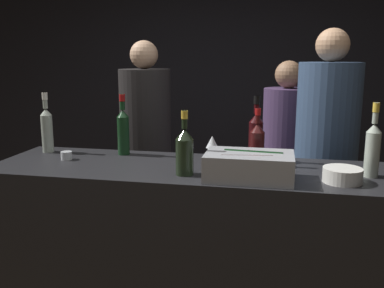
{
  "coord_description": "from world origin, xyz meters",
  "views": [
    {
      "loc": [
        0.45,
        -1.86,
        1.69
      ],
      "look_at": [
        0.0,
        0.36,
        1.22
      ],
      "focal_mm": 40.0,
      "sensor_mm": 36.0,
      "label": 1
    }
  ],
  "objects_px": {
    "champagne_bottle": "(185,150)",
    "red_wine_bottle_black_foil": "(256,135)",
    "red_wine_bottle_burgundy": "(123,130)",
    "person_grey_polo": "(285,155)",
    "candle_votive": "(66,156)",
    "person_in_hoodie": "(146,146)",
    "ice_bin_with_bottles": "(249,165)",
    "bowl_white": "(342,175)",
    "white_wine_bottle": "(47,128)",
    "rose_wine_bottle": "(373,147)",
    "person_blond_tee": "(325,157)",
    "wine_glass": "(212,143)",
    "red_wine_bottle_tall": "(257,143)"
  },
  "relations": [
    {
      "from": "champagne_bottle",
      "to": "white_wine_bottle",
      "type": "bearing_deg",
      "value": 160.49
    },
    {
      "from": "red_wine_bottle_black_foil",
      "to": "champagne_bottle",
      "type": "height_order",
      "value": "red_wine_bottle_black_foil"
    },
    {
      "from": "ice_bin_with_bottles",
      "to": "person_in_hoodie",
      "type": "distance_m",
      "value": 1.4
    },
    {
      "from": "red_wine_bottle_black_foil",
      "to": "person_in_hoodie",
      "type": "bearing_deg",
      "value": 141.37
    },
    {
      "from": "candle_votive",
      "to": "red_wine_bottle_tall",
      "type": "height_order",
      "value": "red_wine_bottle_tall"
    },
    {
      "from": "candle_votive",
      "to": "rose_wine_bottle",
      "type": "height_order",
      "value": "rose_wine_bottle"
    },
    {
      "from": "bowl_white",
      "to": "person_in_hoodie",
      "type": "relative_size",
      "value": 0.1
    },
    {
      "from": "candle_votive",
      "to": "champagne_bottle",
      "type": "xyz_separation_m",
      "value": [
        0.74,
        -0.17,
        0.1
      ]
    },
    {
      "from": "red_wine_bottle_tall",
      "to": "white_wine_bottle",
      "type": "bearing_deg",
      "value": 176.8
    },
    {
      "from": "bowl_white",
      "to": "person_grey_polo",
      "type": "xyz_separation_m",
      "value": [
        -0.24,
        1.32,
        -0.22
      ]
    },
    {
      "from": "white_wine_bottle",
      "to": "rose_wine_bottle",
      "type": "distance_m",
      "value": 1.86
    },
    {
      "from": "red_wine_bottle_tall",
      "to": "candle_votive",
      "type": "bearing_deg",
      "value": -175.2
    },
    {
      "from": "bowl_white",
      "to": "candle_votive",
      "type": "height_order",
      "value": "bowl_white"
    },
    {
      "from": "candle_votive",
      "to": "person_grey_polo",
      "type": "xyz_separation_m",
      "value": [
        1.25,
        1.17,
        -0.21
      ]
    },
    {
      "from": "red_wine_bottle_burgundy",
      "to": "candle_votive",
      "type": "bearing_deg",
      "value": -144.89
    },
    {
      "from": "ice_bin_with_bottles",
      "to": "red_wine_bottle_black_foil",
      "type": "relative_size",
      "value": 1.14
    },
    {
      "from": "red_wine_bottle_burgundy",
      "to": "person_grey_polo",
      "type": "bearing_deg",
      "value": 44.94
    },
    {
      "from": "champagne_bottle",
      "to": "red_wine_bottle_black_foil",
      "type": "bearing_deg",
      "value": 48.56
    },
    {
      "from": "champagne_bottle",
      "to": "person_in_hoodie",
      "type": "relative_size",
      "value": 0.18
    },
    {
      "from": "candle_votive",
      "to": "person_in_hoodie",
      "type": "xyz_separation_m",
      "value": [
        0.19,
        0.9,
        -0.12
      ]
    },
    {
      "from": "champagne_bottle",
      "to": "person_grey_polo",
      "type": "bearing_deg",
      "value": 69.06
    },
    {
      "from": "bowl_white",
      "to": "candle_votive",
      "type": "xyz_separation_m",
      "value": [
        -1.5,
        0.15,
        -0.01
      ]
    },
    {
      "from": "wine_glass",
      "to": "red_wine_bottle_tall",
      "type": "xyz_separation_m",
      "value": [
        0.26,
        -0.08,
        0.03
      ]
    },
    {
      "from": "wine_glass",
      "to": "white_wine_bottle",
      "type": "height_order",
      "value": "white_wine_bottle"
    },
    {
      "from": "champagne_bottle",
      "to": "person_grey_polo",
      "type": "height_order",
      "value": "person_grey_polo"
    },
    {
      "from": "candle_votive",
      "to": "red_wine_bottle_tall",
      "type": "relative_size",
      "value": 0.2
    },
    {
      "from": "red_wine_bottle_black_foil",
      "to": "red_wine_bottle_burgundy",
      "type": "bearing_deg",
      "value": -179.76
    },
    {
      "from": "red_wine_bottle_burgundy",
      "to": "person_blond_tee",
      "type": "height_order",
      "value": "person_blond_tee"
    },
    {
      "from": "bowl_white",
      "to": "wine_glass",
      "type": "distance_m",
      "value": 0.75
    },
    {
      "from": "candle_votive",
      "to": "red_wine_bottle_black_foil",
      "type": "xyz_separation_m",
      "value": [
        1.07,
        0.2,
        0.13
      ]
    },
    {
      "from": "red_wine_bottle_burgundy",
      "to": "person_blond_tee",
      "type": "distance_m",
      "value": 1.33
    },
    {
      "from": "ice_bin_with_bottles",
      "to": "candle_votive",
      "type": "distance_m",
      "value": 1.08
    },
    {
      "from": "candle_votive",
      "to": "white_wine_bottle",
      "type": "relative_size",
      "value": 0.17
    },
    {
      "from": "candle_votive",
      "to": "person_grey_polo",
      "type": "distance_m",
      "value": 1.73
    },
    {
      "from": "ice_bin_with_bottles",
      "to": "red_wine_bottle_black_foil",
      "type": "bearing_deg",
      "value": 88.96
    },
    {
      "from": "rose_wine_bottle",
      "to": "champagne_bottle",
      "type": "height_order",
      "value": "rose_wine_bottle"
    },
    {
      "from": "champagne_bottle",
      "to": "person_blond_tee",
      "type": "bearing_deg",
      "value": 47.27
    },
    {
      "from": "champagne_bottle",
      "to": "red_wine_bottle_burgundy",
      "type": "bearing_deg",
      "value": 141.56
    },
    {
      "from": "candle_votive",
      "to": "person_in_hoodie",
      "type": "distance_m",
      "value": 0.93
    },
    {
      "from": "red_wine_bottle_black_foil",
      "to": "champagne_bottle",
      "type": "xyz_separation_m",
      "value": [
        -0.33,
        -0.37,
        -0.02
      ]
    },
    {
      "from": "bowl_white",
      "to": "red_wine_bottle_tall",
      "type": "height_order",
      "value": "red_wine_bottle_tall"
    },
    {
      "from": "candle_votive",
      "to": "person_in_hoodie",
      "type": "height_order",
      "value": "person_in_hoodie"
    },
    {
      "from": "wine_glass",
      "to": "red_wine_bottle_burgundy",
      "type": "xyz_separation_m",
      "value": [
        -0.54,
        0.02,
        0.05
      ]
    },
    {
      "from": "wine_glass",
      "to": "person_blond_tee",
      "type": "height_order",
      "value": "person_blond_tee"
    },
    {
      "from": "red_wine_bottle_black_foil",
      "to": "rose_wine_bottle",
      "type": "relative_size",
      "value": 1.0
    },
    {
      "from": "red_wine_bottle_tall",
      "to": "champagne_bottle",
      "type": "height_order",
      "value": "champagne_bottle"
    },
    {
      "from": "ice_bin_with_bottles",
      "to": "bowl_white",
      "type": "xyz_separation_m",
      "value": [
        0.44,
        0.04,
        -0.03
      ]
    },
    {
      "from": "red_wine_bottle_black_foil",
      "to": "red_wine_bottle_burgundy",
      "type": "relative_size",
      "value": 1.01
    },
    {
      "from": "candle_votive",
      "to": "red_wine_bottle_black_foil",
      "type": "relative_size",
      "value": 0.17
    },
    {
      "from": "red_wine_bottle_burgundy",
      "to": "person_grey_polo",
      "type": "relative_size",
      "value": 0.22
    }
  ]
}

